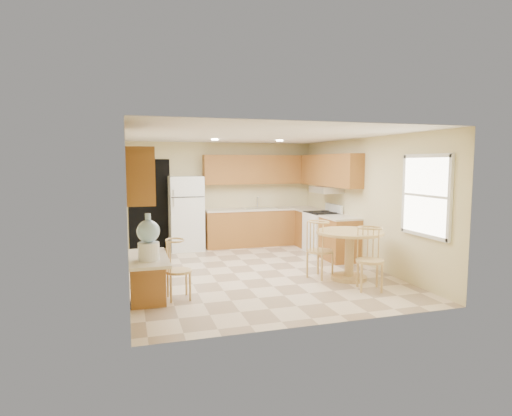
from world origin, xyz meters
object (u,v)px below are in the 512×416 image
object	(u,v)px
refrigerator	(186,213)
stove	(322,232)
chair_table_a	(323,245)
water_crock	(148,239)
chair_desk	(179,264)
chair_table_b	(373,254)
dining_table	(349,248)

from	to	relation	value
refrigerator	stove	distance (m)	3.15
chair_table_a	water_crock	bearing A→B (deg)	-98.54
chair_desk	water_crock	bearing A→B (deg)	-39.98
chair_desk	water_crock	distance (m)	0.91
refrigerator	chair_table_b	bearing A→B (deg)	-60.31
refrigerator	chair_table_a	distance (m)	3.76
stove	chair_table_a	size ratio (longest dim) A/B	1.09
refrigerator	water_crock	world-z (taller)	refrigerator
stove	chair_table_a	bearing A→B (deg)	-115.63
refrigerator	chair_desk	bearing A→B (deg)	-99.24
chair_table_b	chair_desk	size ratio (longest dim) A/B	1.12
chair_table_b	water_crock	xyz separation A→B (m)	(-3.40, -0.18, 0.44)
refrigerator	chair_table_a	xyz separation A→B (m)	(1.91, -3.22, -0.25)
water_crock	chair_desk	bearing A→B (deg)	53.77
refrigerator	chair_table_b	world-z (taller)	refrigerator
chair_desk	water_crock	size ratio (longest dim) A/B	1.47
dining_table	chair_table_b	world-z (taller)	chair_table_b
chair_table_a	chair_table_b	size ratio (longest dim) A/B	1.01
stove	water_crock	size ratio (longest dim) A/B	1.81
stove	chair_desk	bearing A→B (deg)	-144.60
chair_table_b	refrigerator	bearing A→B (deg)	-40.86
chair_table_a	stove	bearing A→B (deg)	125.80
stove	water_crock	bearing A→B (deg)	-141.84
chair_table_b	water_crock	bearing A→B (deg)	22.50
refrigerator	stove	xyz separation A→B (m)	(2.88, -1.22, -0.39)
stove	chair_table_b	bearing A→B (deg)	-100.25
chair_table_a	chair_desk	xyz separation A→B (m)	(-2.51, -0.47, -0.07)
refrigerator	water_crock	xyz separation A→B (m)	(-1.05, -4.30, 0.19)
stove	dining_table	world-z (taller)	stove
chair_table_a	chair_table_b	world-z (taller)	chair_table_a
refrigerator	chair_desk	distance (m)	3.75
chair_desk	water_crock	xyz separation A→B (m)	(-0.45, -0.61, 0.50)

